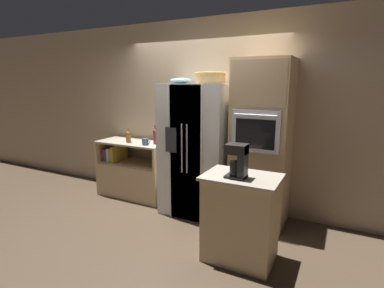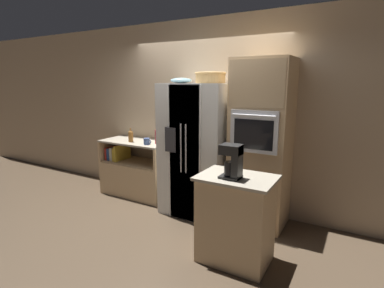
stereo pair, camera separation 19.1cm
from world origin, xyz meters
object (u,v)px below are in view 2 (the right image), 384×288
at_px(wicker_basket, 210,77).
at_px(mug, 147,141).
at_px(wall_oven, 261,144).
at_px(coffee_maker, 233,160).
at_px(fruit_bowl, 181,80).
at_px(bottle_short, 157,136).
at_px(bottle_tall, 131,136).
at_px(refrigerator, 198,150).

relative_size(wicker_basket, mug, 3.11).
bearing_deg(wicker_basket, wall_oven, 9.91).
distance_m(wall_oven, coffee_maker, 1.06).
bearing_deg(fruit_bowl, coffee_maker, -38.00).
height_order(bottle_short, coffee_maker, coffee_maker).
relative_size(wicker_basket, fruit_bowl, 1.42).
relative_size(wall_oven, bottle_short, 7.30).
bearing_deg(wall_oven, mug, -175.67).
distance_m(bottle_tall, bottle_short, 0.47).
bearing_deg(mug, fruit_bowl, -1.44).
height_order(wicker_basket, bottle_short, wicker_basket).
xyz_separation_m(bottle_short, coffee_maker, (1.72, -1.06, 0.07)).
distance_m(fruit_bowl, bottle_short, 1.02).
xyz_separation_m(fruit_bowl, coffee_maker, (1.17, -0.91, -0.77)).
relative_size(mug, coffee_maker, 0.39).
xyz_separation_m(bottle_tall, bottle_short, (0.46, 0.09, 0.03)).
bearing_deg(coffee_maker, bottle_tall, 156.00).
xyz_separation_m(wall_oven, fruit_bowl, (-1.12, -0.15, 0.81)).
xyz_separation_m(wall_oven, bottle_short, (-1.67, -0.00, -0.04)).
bearing_deg(bottle_tall, coffee_maker, -24.00).
height_order(wall_oven, bottle_tall, wall_oven).
xyz_separation_m(bottle_tall, coffee_maker, (2.17, -0.97, 0.10)).
bearing_deg(bottle_tall, mug, -6.17).
xyz_separation_m(refrigerator, wicker_basket, (0.21, -0.04, 1.01)).
bearing_deg(wall_oven, bottle_short, -179.96).
height_order(bottle_tall, mug, bottle_tall).
relative_size(refrigerator, fruit_bowl, 6.39).
relative_size(wall_oven, mug, 16.29).
height_order(refrigerator, wicker_basket, wicker_basket).
relative_size(wicker_basket, coffee_maker, 1.21).
bearing_deg(coffee_maker, refrigerator, 133.60).
xyz_separation_m(fruit_bowl, bottle_tall, (-1.01, 0.06, -0.87)).
height_order(fruit_bowl, bottle_tall, fruit_bowl).
bearing_deg(bottle_tall, wall_oven, 2.55).
xyz_separation_m(refrigerator, fruit_bowl, (-0.23, -0.07, 0.97)).
bearing_deg(mug, wall_oven, 4.33).
relative_size(bottle_tall, bottle_short, 0.75).
distance_m(fruit_bowl, coffee_maker, 1.67).
distance_m(bottle_tall, coffee_maker, 2.38).
relative_size(fruit_bowl, mug, 2.19).
bearing_deg(refrigerator, wicker_basket, -11.22).
bearing_deg(bottle_short, bottle_tall, -168.44).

